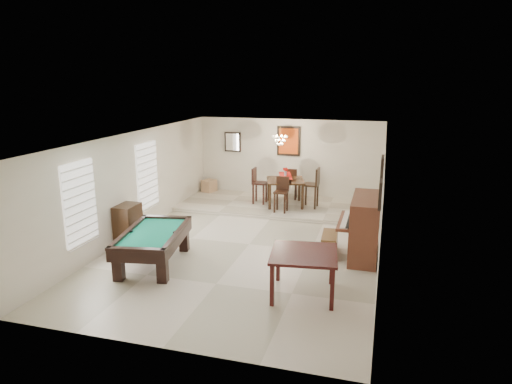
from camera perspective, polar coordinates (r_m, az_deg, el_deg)
The scene contains 26 objects.
ground_plane at distance 11.04m, azimuth -0.85°, elevation -6.59°, with size 6.00×9.00×0.02m, color beige.
wall_back at distance 14.91m, azimuth 4.09°, elevation 4.11°, with size 6.00×0.04×2.60m, color silver.
wall_front at distance 6.68m, azimuth -12.16°, elevation -9.15°, with size 6.00×0.04×2.60m, color silver.
wall_left at distance 11.83m, azimuth -14.94°, elevation 0.99°, with size 0.04×9.00×2.60m, color silver.
wall_right at distance 10.22m, azimuth 15.46°, elevation -1.11°, with size 0.04×9.00×2.60m, color silver.
ceiling at distance 10.40m, azimuth -0.91°, elevation 6.98°, with size 6.00×9.00×0.04m, color white.
dining_step at distance 14.00m, azimuth 2.95°, elevation -1.76°, with size 6.00×2.50×0.12m, color beige.
window_left_front at distance 10.03m, azimuth -21.17°, elevation -1.27°, with size 0.06×1.00×1.70m, color white.
window_left_rear at distance 12.30m, azimuth -13.44°, elevation 2.05°, with size 0.06×1.00×1.70m, color white.
pool_table at distance 10.03m, azimuth -12.67°, elevation -6.90°, with size 1.16×2.13×0.71m, color black, non-canonical shape.
square_table at distance 8.52m, azimuth 5.96°, elevation -10.11°, with size 1.19×1.19×0.82m, color black, non-canonical shape.
upright_piano at distance 10.38m, azimuth 12.58°, elevation -4.25°, with size 0.92×1.64×1.37m, color brown, non-canonical shape.
piano_bench at distance 10.49m, azimuth 9.16°, elevation -6.45°, with size 0.33×0.86×0.48m, color brown.
apothecary_chest at distance 11.26m, azimuth -15.69°, elevation -3.99°, with size 0.44×0.66×0.99m, color black.
dining_table at distance 13.79m, azimuth 3.67°, elevation 0.20°, with size 1.10×1.10×0.91m, color black, non-canonical shape.
flower_vase at distance 13.66m, azimuth 3.70°, elevation 2.58°, with size 0.15×0.15×0.26m, color #B0150F, non-canonical shape.
dining_chair_south at distance 13.08m, azimuth 3.15°, elevation -0.35°, with size 0.37×0.37×1.01m, color black, non-canonical shape.
dining_chair_north at distance 14.52m, azimuth 4.43°, elevation 1.08°, with size 0.37×0.37×1.00m, color black, non-canonical shape.
dining_chair_west at distance 13.95m, azimuth 0.48°, elevation 0.78°, with size 0.41×0.41×1.10m, color black, non-canonical shape.
dining_chair_east at distance 13.59m, azimuth 6.85°, elevation 0.54°, with size 0.44×0.44×1.20m, color black, non-canonical shape.
corner_bench at distance 15.55m, azimuth -5.87°, elevation 0.79°, with size 0.35×0.44×0.40m, color tan.
chandelier at distance 13.52m, azimuth 3.02°, elevation 6.94°, with size 0.44×0.44×0.60m, color #FFE5B2, non-canonical shape.
back_painting at distance 14.78m, azimuth 4.10°, elevation 6.37°, with size 0.75×0.06×0.95m, color #D84C14.
back_mirror at distance 15.29m, azimuth -2.93°, elevation 6.27°, with size 0.55×0.06×0.65m, color white.
right_picture_upper at distance 10.38m, azimuth 15.48°, elevation 2.53°, with size 0.06×0.55×0.65m, color slate.
right_picture_lower at distance 9.15m, azimuth 15.28°, elevation -0.27°, with size 0.06×0.45×0.55m, color gray.
Camera 1 is at (2.96, -9.88, 3.91)m, focal length 32.00 mm.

